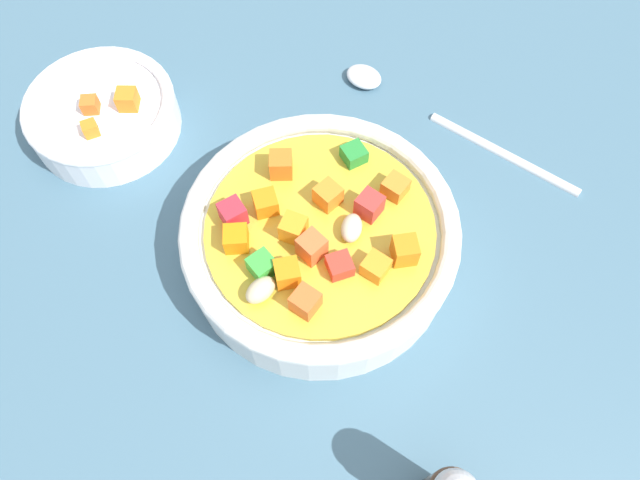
{
  "coord_description": "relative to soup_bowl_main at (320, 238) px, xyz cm",
  "views": [
    {
      "loc": [
        14.41,
        -12.37,
        38.62
      ],
      "look_at": [
        0.0,
        0.0,
        2.17
      ],
      "focal_mm": 32.71,
      "sensor_mm": 36.0,
      "label": 1
    }
  ],
  "objects": [
    {
      "name": "side_bowl_small",
      "position": [
        -20.2,
        -5.64,
        -0.78
      ],
      "size": [
        11.97,
        11.97,
        4.26
      ],
      "color": "white",
      "rests_on": "ground_plane"
    },
    {
      "name": "spoon",
      "position": [
        -3.75,
        15.49,
        -2.13
      ],
      "size": [
        21.47,
        6.91,
        1.06
      ],
      "rotation": [
        0.0,
        0.0,
        3.39
      ],
      "color": "silver",
      "rests_on": "ground_plane"
    },
    {
      "name": "ground_plane",
      "position": [
        -0.01,
        0.03,
        -3.6
      ],
      "size": [
        140.0,
        140.0,
        2.0
      ],
      "primitive_type": "cube",
      "color": "#42667A"
    },
    {
      "name": "soup_bowl_main",
      "position": [
        0.0,
        0.0,
        0.0
      ],
      "size": [
        19.17,
        19.17,
        5.88
      ],
      "color": "white",
      "rests_on": "ground_plane"
    }
  ]
}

